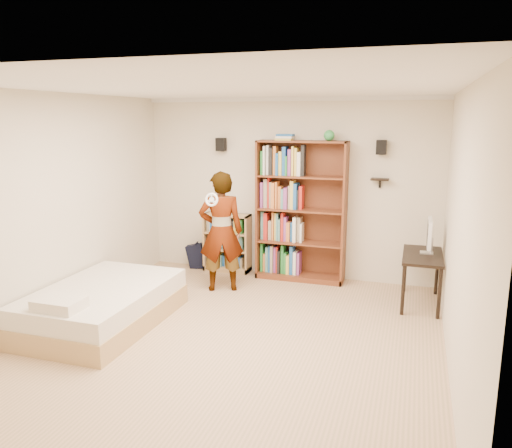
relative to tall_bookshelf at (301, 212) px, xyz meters
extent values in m
cube|color=tan|center=(-0.25, -2.31, -1.04)|extent=(4.50, 5.00, 0.01)
cube|color=beige|center=(-0.25, 0.19, 0.31)|extent=(4.50, 0.02, 2.70)
cube|color=beige|center=(-0.25, -4.81, 0.31)|extent=(4.50, 0.02, 2.70)
cube|color=beige|center=(-2.50, -2.31, 0.31)|extent=(0.02, 5.00, 2.70)
cube|color=beige|center=(2.00, -2.31, 0.31)|extent=(0.02, 5.00, 2.70)
cube|color=white|center=(-0.25, -2.31, 1.66)|extent=(4.50, 5.00, 0.02)
cube|color=silver|center=(-0.25, 0.16, 1.63)|extent=(4.50, 0.06, 0.06)
cube|color=silver|center=(-0.25, -4.78, 1.63)|extent=(4.50, 0.06, 0.06)
cube|color=silver|center=(-2.47, -2.31, 1.63)|extent=(0.06, 5.00, 0.06)
cube|color=silver|center=(1.97, -2.31, 1.63)|extent=(0.06, 5.00, 0.06)
cube|color=black|center=(-1.30, 0.09, 0.96)|extent=(0.14, 0.12, 0.20)
cube|color=black|center=(1.10, 0.09, 0.96)|extent=(0.14, 0.12, 0.20)
cube|color=black|center=(1.10, 0.10, 0.51)|extent=(0.25, 0.16, 0.02)
imported|color=black|center=(-0.95, -0.81, -0.19)|extent=(0.73, 0.62, 1.69)
torus|color=white|center=(-0.95, -1.12, 0.31)|extent=(0.18, 0.07, 0.19)
camera|label=1|loc=(1.58, -7.11, 1.36)|focal=35.00mm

